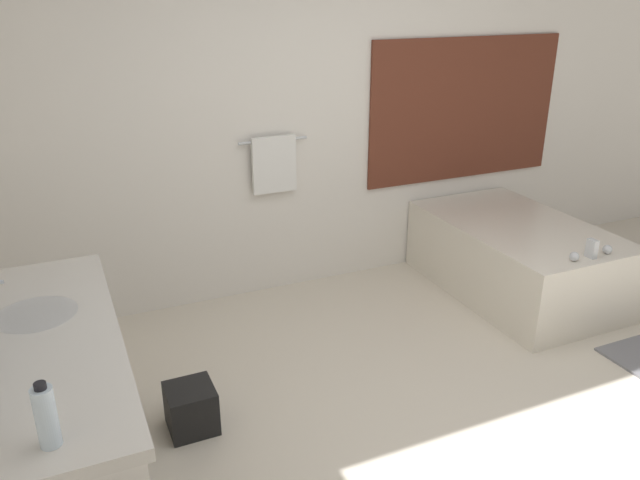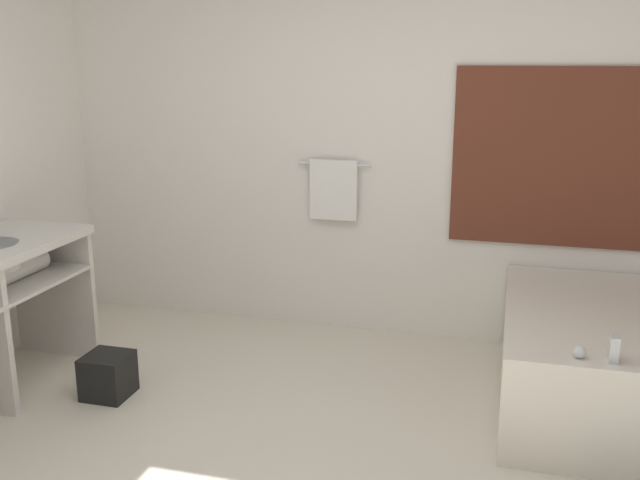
% 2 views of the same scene
% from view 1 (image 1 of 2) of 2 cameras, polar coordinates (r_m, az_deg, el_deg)
% --- Properties ---
extents(ground_plane, '(16.00, 16.00, 0.00)m').
position_cam_1_polar(ground_plane, '(3.32, 15.25, -18.89)').
color(ground_plane, beige).
rests_on(ground_plane, ground).
extents(wall_back_with_blinds, '(7.40, 0.13, 2.70)m').
position_cam_1_polar(wall_back_with_blinds, '(4.52, -0.48, 12.07)').
color(wall_back_with_blinds, white).
rests_on(wall_back_with_blinds, ground_plane).
extents(vanity_counter, '(0.61, 1.59, 0.86)m').
position_cam_1_polar(vanity_counter, '(2.82, -23.61, -12.17)').
color(vanity_counter, silver).
rests_on(vanity_counter, ground_plane).
extents(bathtub, '(0.93, 1.53, 0.66)m').
position_cam_1_polar(bathtub, '(4.84, 17.47, -1.25)').
color(bathtub, silver).
rests_on(bathtub, ground_plane).
extents(water_bottle_1, '(0.06, 0.06, 0.22)m').
position_cam_1_polar(water_bottle_1, '(2.07, -23.76, -14.54)').
color(water_bottle_1, silver).
rests_on(water_bottle_1, vanity_counter).
extents(waste_bin, '(0.24, 0.24, 0.24)m').
position_cam_1_polar(waste_bin, '(3.39, -11.70, -14.83)').
color(waste_bin, black).
rests_on(waste_bin, ground_plane).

